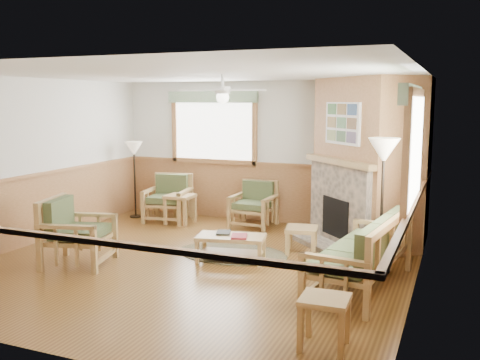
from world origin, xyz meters
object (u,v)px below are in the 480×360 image
at_px(end_table_sofa, 324,323).
at_px(footstool, 302,240).
at_px(sofa, 361,252).
at_px(coffee_table, 231,248).
at_px(floor_lamp_right, 382,205).
at_px(armchair_back_right, 253,204).
at_px(armchair_back_left, 168,198).
at_px(end_table_chairs, 180,209).
at_px(floor_lamp_left, 135,179).
at_px(armchair_left, 78,232).

distance_m(end_table_sofa, footstool, 3.20).
xyz_separation_m(sofa, coffee_table, (-1.94, 0.37, -0.27)).
height_order(end_table_sofa, floor_lamp_right, floor_lamp_right).
bearing_deg(sofa, armchair_back_right, -128.85).
height_order(armchair_back_left, floor_lamp_right, floor_lamp_right).
distance_m(footstool, floor_lamp_right, 1.51).
height_order(end_table_sofa, footstool, end_table_sofa).
xyz_separation_m(end_table_chairs, floor_lamp_left, (-1.11, 0.16, 0.49)).
bearing_deg(end_table_sofa, floor_lamp_right, 86.41).
height_order(sofa, end_table_sofa, sofa).
relative_size(sofa, armchair_back_right, 2.41).
relative_size(armchair_back_right, armchair_left, 0.87).
xyz_separation_m(armchair_back_left, footstool, (3.03, -1.16, -0.24)).
bearing_deg(armchair_back_left, sofa, -39.14).
bearing_deg(armchair_back_left, floor_lamp_left, 167.12).
distance_m(armchair_back_right, floor_lamp_left, 2.52).
bearing_deg(armchair_back_left, footstool, -30.43).
relative_size(armchair_left, coffee_table, 0.98).
xyz_separation_m(armchair_back_right, footstool, (1.32, -1.35, -0.21)).
distance_m(armchair_back_left, end_table_chairs, 0.39).
bearing_deg(coffee_table, armchair_left, -165.59).
relative_size(armchair_back_right, end_table_chairs, 1.50).
bearing_deg(floor_lamp_right, armchair_back_left, 159.30).
relative_size(sofa, coffee_table, 2.05).
xyz_separation_m(floor_lamp_left, floor_lamp_right, (5.05, -1.66, 0.16)).
xyz_separation_m(sofa, end_table_chairs, (-3.80, 2.24, -0.18)).
xyz_separation_m(armchair_back_right, floor_lamp_left, (-2.49, -0.15, 0.35)).
distance_m(armchair_left, coffee_table, 2.20).
bearing_deg(footstool, sofa, -47.21).
relative_size(end_table_chairs, end_table_sofa, 1.10).
height_order(armchair_back_left, coffee_table, armchair_back_left).
bearing_deg(end_table_sofa, armchair_left, 162.31).
distance_m(armchair_back_right, floor_lamp_right, 3.18).
height_order(sofa, floor_lamp_left, floor_lamp_left).
distance_m(coffee_table, floor_lamp_right, 2.23).
bearing_deg(floor_lamp_right, sofa, -100.57).
relative_size(sofa, armchair_left, 2.09).
height_order(armchair_back_left, footstool, armchair_back_left).
height_order(armchair_back_right, end_table_sofa, armchair_back_right).
relative_size(sofa, armchair_back_left, 2.26).
height_order(armchair_left, coffee_table, armchair_left).
distance_m(end_table_sofa, floor_lamp_left, 6.48).
relative_size(end_table_chairs, footstool, 1.19).
relative_size(armchair_back_left, footstool, 1.90).
relative_size(armchair_back_left, armchair_left, 0.93).
height_order(footstool, floor_lamp_left, floor_lamp_left).
height_order(armchair_left, end_table_chairs, armchair_left).
relative_size(armchair_left, floor_lamp_right, 0.52).
bearing_deg(armchair_back_right, floor_lamp_right, -33.60).
distance_m(armchair_back_left, footstool, 3.26).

